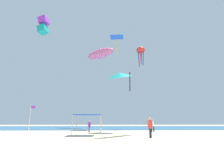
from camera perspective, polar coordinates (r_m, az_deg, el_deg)
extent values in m
cube|color=beige|center=(14.84, 1.71, -19.02)|extent=(110.00, 110.00, 0.10)
cube|color=#28608C|center=(41.84, -0.43, -14.88)|extent=(110.00, 25.78, 0.03)
cylinder|color=#B2B2B7|center=(18.12, -13.72, -13.84)|extent=(0.07, 0.07, 2.23)
cylinder|color=#B2B2B7|center=(17.76, -4.07, -14.19)|extent=(0.07, 0.07, 2.23)
cylinder|color=#B2B2B7|center=(20.65, -12.21, -13.74)|extent=(0.07, 0.07, 2.23)
cylinder|color=#B2B2B7|center=(20.33, -3.76, -14.01)|extent=(0.07, 0.07, 2.23)
cube|color=blue|center=(19.17, -8.34, -10.56)|extent=(3.02, 2.65, 0.06)
cylinder|color=black|center=(25.36, 14.31, -15.00)|extent=(0.16, 0.16, 0.82)
cylinder|color=black|center=(25.39, 13.57, -15.03)|extent=(0.16, 0.16, 0.82)
cylinder|color=white|center=(25.35, 13.84, -13.30)|extent=(0.43, 0.43, 0.71)
sphere|color=tan|center=(25.35, 13.78, -12.20)|extent=(0.27, 0.27, 0.27)
cylinder|color=slate|center=(24.46, -7.85, -15.43)|extent=(0.15, 0.15, 0.76)
cylinder|color=slate|center=(24.17, -8.04, -15.45)|extent=(0.15, 0.15, 0.76)
cylinder|color=purple|center=(24.29, -7.89, -13.77)|extent=(0.40, 0.40, 0.66)
sphere|color=tan|center=(24.28, -7.85, -12.70)|extent=(0.25, 0.25, 0.25)
cylinder|color=black|center=(16.60, 13.10, -16.35)|extent=(0.17, 0.17, 0.87)
cylinder|color=black|center=(16.94, 13.32, -16.26)|extent=(0.17, 0.17, 0.87)
cylinder|color=red|center=(16.73, 13.07, -13.52)|extent=(0.46, 0.46, 0.76)
sphere|color=tan|center=(16.73, 12.98, -11.73)|extent=(0.28, 0.28, 0.28)
cylinder|color=silver|center=(23.94, -26.73, -10.97)|extent=(0.06, 0.06, 3.52)
cube|color=purple|center=(23.88, -25.68, -7.24)|extent=(0.55, 0.02, 0.35)
cone|color=teal|center=(24.82, 2.69, 3.21)|extent=(4.77, 4.78, 1.82)
cylinder|color=black|center=(24.08, 6.24, 0.89)|extent=(0.24, 0.34, 2.86)
ellipsoid|color=red|center=(36.95, 9.91, 11.57)|extent=(2.18, 2.18, 1.31)
cylinder|color=red|center=(36.62, 10.80, 9.44)|extent=(0.40, 0.25, 2.04)
cylinder|color=blue|center=(36.80, 10.11, 8.78)|extent=(0.28, 0.45, 2.64)
cylinder|color=red|center=(36.47, 9.32, 8.44)|extent=(0.42, 0.44, 3.25)
cylinder|color=blue|center=(36.18, 9.18, 9.65)|extent=(0.40, 0.25, 2.04)
cylinder|color=red|center=(35.77, 9.92, 9.42)|extent=(0.28, 0.45, 2.64)
cylinder|color=blue|center=(35.88, 10.76, 8.87)|extent=(0.42, 0.44, 3.25)
cube|color=purple|center=(37.72, -22.64, 19.58)|extent=(2.14, 1.92, 1.72)
cube|color=teal|center=(36.77, -22.90, 17.05)|extent=(2.14, 1.92, 1.72)
cube|color=blue|center=(37.37, 1.69, 15.97)|extent=(3.10, 3.08, 0.49)
cylinder|color=yellow|center=(36.31, 1.71, 12.75)|extent=(0.15, 0.15, 2.99)
ellipsoid|color=pink|center=(43.84, -4.19, 10.38)|extent=(8.50, 7.43, 2.96)
cone|color=purple|center=(44.37, -4.17, 11.94)|extent=(1.82, 1.86, 1.14)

